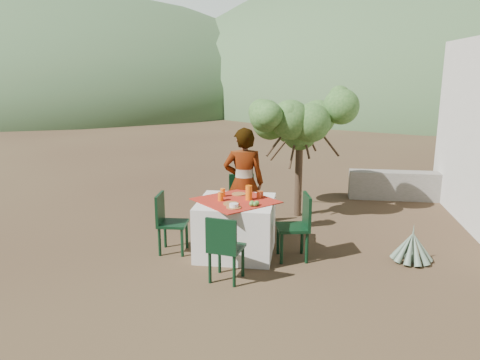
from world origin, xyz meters
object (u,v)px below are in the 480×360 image
object	(u,v)px
table	(236,227)
chair_left	(168,220)
juice_pitcher	(249,193)
chair_near	(224,246)
shrub_tree	(304,128)
agave	(412,247)
person	(244,183)
chair_right	(298,224)
chair_far	(242,199)

from	to	relation	value
table	chair_left	xyz separation A→B (m)	(-0.94, -0.09, 0.09)
juice_pitcher	chair_near	bearing A→B (deg)	-99.99
shrub_tree	agave	bearing A→B (deg)	-51.30
person	juice_pitcher	size ratio (longest dim) A/B	8.29
chair_right	table	bearing A→B (deg)	-106.93
person	chair_near	bearing A→B (deg)	82.73
table	chair_near	xyz separation A→B (m)	(0.00, -0.93, 0.08)
chair_right	juice_pitcher	distance (m)	0.78
chair_far	chair_left	size ratio (longest dim) A/B	1.03
chair_far	shrub_tree	world-z (taller)	shrub_tree
chair_far	shrub_tree	bearing A→B (deg)	25.52
person	agave	distance (m)	2.52
chair_near	agave	bearing A→B (deg)	-146.35
chair_far	chair_left	distance (m)	1.46
agave	person	bearing A→B (deg)	164.50
shrub_tree	chair_right	bearing A→B (deg)	-90.46
table	shrub_tree	size ratio (longest dim) A/B	0.67
chair_right	shrub_tree	xyz separation A→B (m)	(0.02, 1.98, 1.04)
chair_right	shrub_tree	size ratio (longest dim) A/B	0.46
chair_far	juice_pitcher	size ratio (longest dim) A/B	4.30
table	chair_far	xyz separation A→B (m)	(-0.06, 1.07, 0.10)
chair_right	shrub_tree	world-z (taller)	shrub_tree
table	person	xyz separation A→B (m)	(0.02, 0.69, 0.46)
table	chair_right	world-z (taller)	chair_right
agave	juice_pitcher	world-z (taller)	juice_pitcher
chair_near	chair_right	xyz separation A→B (m)	(0.85, 0.85, 0.04)
table	chair_left	distance (m)	0.95
chair_far	chair_left	xyz separation A→B (m)	(-0.88, -1.16, -0.02)
person	agave	xyz separation A→B (m)	(2.34, -0.65, -0.64)
chair_far	chair_left	world-z (taller)	chair_far
shrub_tree	juice_pitcher	bearing A→B (deg)	-110.54
chair_far	chair_right	bearing A→B (deg)	-67.78
chair_right	chair_far	bearing A→B (deg)	-153.18
chair_left	chair_right	bearing A→B (deg)	-92.51
table	shrub_tree	world-z (taller)	shrub_tree
chair_left	person	distance (m)	1.29
chair_left	chair_near	bearing A→B (deg)	-134.46
chair_near	juice_pitcher	bearing A→B (deg)	-88.69
chair_near	chair_right	world-z (taller)	chair_right
chair_far	juice_pitcher	xyz separation A→B (m)	(0.23, -1.03, 0.38)
shrub_tree	juice_pitcher	world-z (taller)	shrub_tree
shrub_tree	juice_pitcher	distance (m)	2.10
table	agave	xyz separation A→B (m)	(2.36, 0.04, -0.19)
chair_far	person	size ratio (longest dim) A/B	0.52
chair_near	chair_right	distance (m)	1.20
person	agave	world-z (taller)	person
person	chair_right	bearing A→B (deg)	130.62
shrub_tree	agave	xyz separation A→B (m)	(1.49, -1.86, -1.34)
chair_left	juice_pitcher	distance (m)	1.19
person	juice_pitcher	distance (m)	0.67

